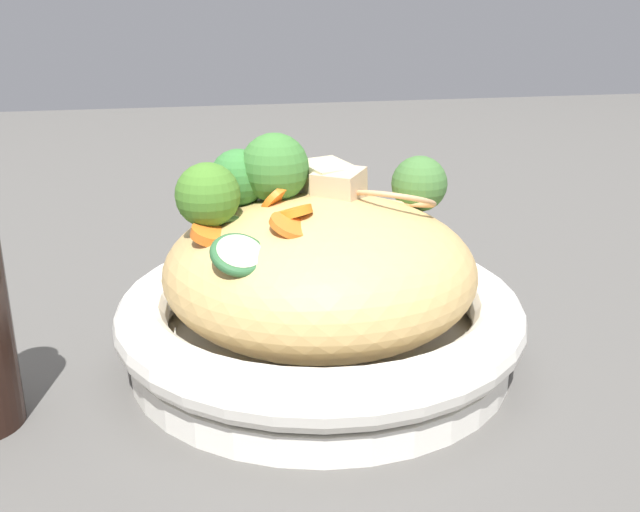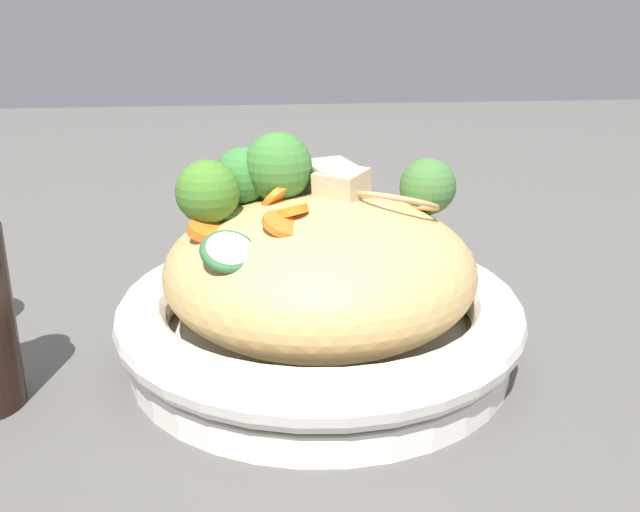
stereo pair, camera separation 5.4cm
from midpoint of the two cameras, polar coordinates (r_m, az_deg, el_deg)
name	(u,v)px [view 2 (the right image)]	position (r m, az deg, el deg)	size (l,w,h in m)	color
ground_plane	(320,359)	(0.58, 2.72, -8.09)	(3.00, 3.00, 0.00)	#524F4C
serving_bowl	(320,322)	(0.56, 2.77, -5.25)	(0.31, 0.31, 0.06)	white
noodle_heap	(320,269)	(0.55, 2.86, -1.08)	(0.23, 0.23, 0.12)	tan
broccoli_florets	(291,181)	(0.55, 0.55, 5.84)	(0.09, 0.22, 0.08)	#A5B97A
carrot_coins	(261,217)	(0.51, -1.59, 2.99)	(0.09, 0.10, 0.03)	orange
zucchini_slices	(245,219)	(0.53, -2.99, 2.87)	(0.18, 0.10, 0.03)	beige
chicken_chunks	(324,186)	(0.57, 3.05, 5.46)	(0.10, 0.07, 0.05)	#CABC90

